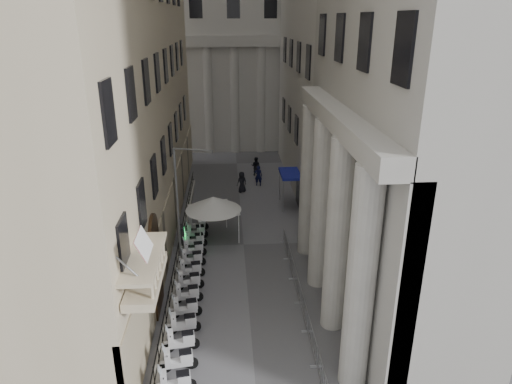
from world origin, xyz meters
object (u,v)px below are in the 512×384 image
Objects in this scene: street_lamp at (181,197)px; info_kiosk at (183,237)px; security_tent at (220,206)px; pedestrian_b at (256,166)px; pedestrian_a at (258,176)px.

street_lamp is 4.57× the size of info_kiosk.
info_kiosk is at bearing -158.16° from security_tent.
security_tent is 3.38m from info_kiosk.
street_lamp is 18.47m from pedestrian_b.
info_kiosk is (-2.62, -1.05, -1.85)m from security_tent.
street_lamp is 4.00× the size of pedestrian_b.
pedestrian_b is (-0.06, 3.04, -0.02)m from pedestrian_a.
info_kiosk is 0.88× the size of pedestrian_b.
security_tent is at bearing 99.06° from pedestrian_b.
security_tent is 2.06× the size of pedestrian_b.
info_kiosk is at bearing 115.37° from street_lamp.
pedestrian_a is (5.82, 14.13, -3.58)m from street_lamp.
security_tent is 2.36× the size of info_kiosk.
info_kiosk is (-0.27, 1.84, -3.72)m from street_lamp.
pedestrian_b reaches higher than info_kiosk.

